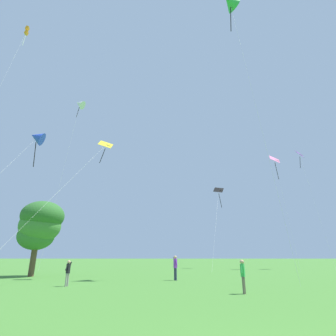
% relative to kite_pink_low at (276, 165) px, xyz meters
% --- Properties ---
extents(kite_pink_low, '(1.86, 5.95, 17.32)m').
position_rel_kite_pink_low_xyz_m(kite_pink_low, '(0.00, 0.00, 0.00)').
color(kite_pink_low, pink).
rests_on(kite_pink_low, ground_plane).
extents(kite_yellow_diamond, '(4.12, 10.76, 12.40)m').
position_rel_kite_pink_low_xyz_m(kite_yellow_diamond, '(-23.00, -17.29, -4.45)').
color(kite_yellow_diamond, yellow).
rests_on(kite_yellow_diamond, ground_plane).
extents(kite_green_small, '(2.55, 6.53, 31.02)m').
position_rel_kite_pink_low_xyz_m(kite_green_small, '(-9.58, -16.64, 14.34)').
color(kite_green_small, green).
rests_on(kite_green_small, ground_plane).
extents(kite_orange_box, '(1.45, 8.27, 30.63)m').
position_rel_kite_pink_low_xyz_m(kite_orange_box, '(-35.56, -13.13, 13.87)').
color(kite_orange_box, orange).
rests_on(kite_orange_box, ground_plane).
extents(kite_white_distant, '(1.94, 6.49, 28.14)m').
position_rel_kite_pink_low_xyz_m(kite_white_distant, '(-32.69, 0.17, 11.53)').
color(kite_white_distant, white).
rests_on(kite_white_distant, ground_plane).
extents(kite_black_large, '(4.18, 11.20, 12.83)m').
position_rel_kite_pink_low_xyz_m(kite_black_large, '(-8.81, 2.76, -4.20)').
color(kite_black_large, black).
rests_on(kite_black_large, ground_plane).
extents(kite_purple_streamer, '(2.42, 7.84, 18.50)m').
position_rel_kite_pink_low_xyz_m(kite_purple_streamer, '(4.46, 0.72, 1.32)').
color(kite_purple_streamer, purple).
rests_on(kite_purple_streamer, ground_plane).
extents(kite_blue_delta, '(1.99, 11.87, 15.04)m').
position_rel_kite_pink_low_xyz_m(kite_blue_delta, '(-31.32, -13.78, -1.49)').
color(kite_blue_delta, blue).
rests_on(kite_blue_delta, ground_plane).
extents(person_child_small, '(0.37, 0.54, 1.79)m').
position_rel_kite_pink_low_xyz_m(person_child_small, '(-16.28, -18.07, -14.51)').
color(person_child_small, '#2D3351').
rests_on(person_child_small, ground_plane).
extents(person_far_back, '(0.26, 0.47, 1.51)m').
position_rel_kite_pink_low_xyz_m(person_far_back, '(-22.98, -22.41, -14.69)').
color(person_far_back, gray).
rests_on(person_far_back, ground_plane).
extents(person_in_red_shirt, '(0.32, 0.48, 1.59)m').
position_rel_kite_pink_low_xyz_m(person_in_red_shirt, '(-12.98, -25.61, -14.64)').
color(person_in_red_shirt, '#665B4C').
rests_on(person_in_red_shirt, ground_plane).
extents(tree_left_oak, '(4.17, 4.00, 6.83)m').
position_rel_kite_pink_low_xyz_m(tree_left_oak, '(-29.15, -14.43, -11.00)').
color(tree_left_oak, brown).
rests_on(tree_left_oak, ground_plane).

